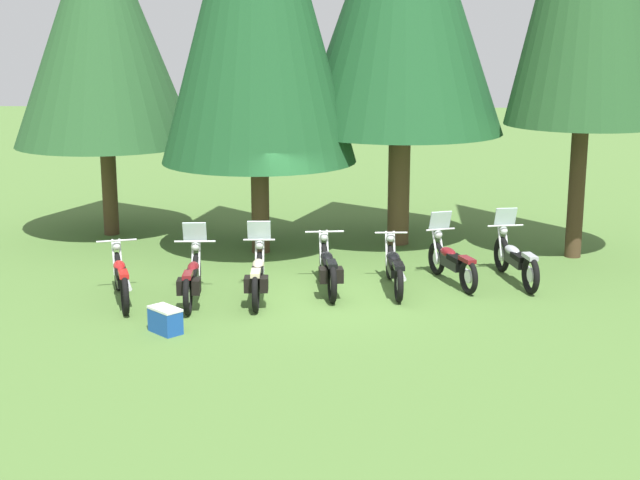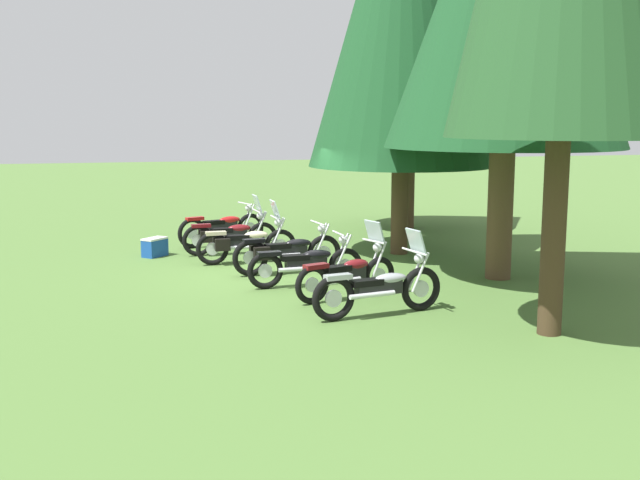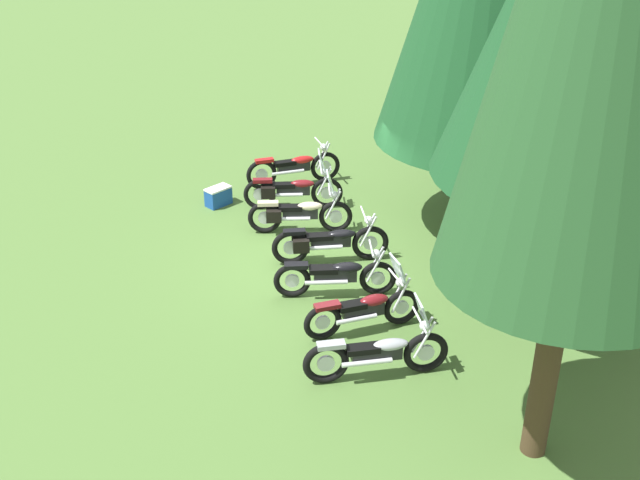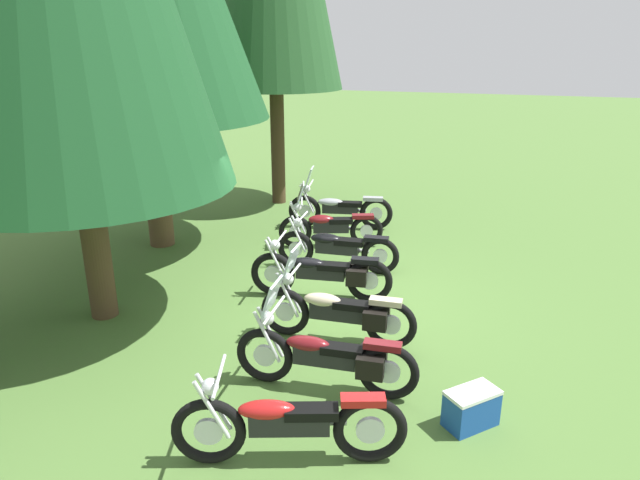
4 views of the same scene
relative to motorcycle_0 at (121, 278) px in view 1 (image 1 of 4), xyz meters
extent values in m
plane|color=#4C7033|center=(3.75, 0.70, -0.46)|extent=(80.00, 80.00, 0.00)
torus|color=black|center=(-0.25, 0.74, -0.08)|extent=(0.34, 0.74, 0.75)
cylinder|color=silver|center=(-0.25, 0.74, -0.08)|extent=(0.14, 0.29, 0.29)
torus|color=black|center=(0.26, -0.78, -0.08)|extent=(0.34, 0.74, 0.75)
cylinder|color=silver|center=(0.26, -0.78, -0.08)|extent=(0.14, 0.29, 0.29)
cube|color=black|center=(0.00, -0.02, 0.02)|extent=(0.42, 0.81, 0.24)
ellipsoid|color=#B21919|center=(-0.07, 0.19, 0.17)|extent=(0.39, 0.60, 0.18)
cube|color=black|center=(0.07, -0.23, 0.14)|extent=(0.36, 0.57, 0.10)
cube|color=#B21919|center=(0.23, -0.70, 0.27)|extent=(0.29, 0.47, 0.08)
cylinder|color=silver|center=(-0.29, 0.66, 0.21)|extent=(0.15, 0.33, 0.65)
cylinder|color=silver|center=(-0.17, 0.70, 0.21)|extent=(0.15, 0.33, 0.65)
cylinder|color=silver|center=(-0.21, 0.61, 0.55)|extent=(0.72, 0.27, 0.04)
sphere|color=silver|center=(-0.23, 0.69, 0.43)|extent=(0.22, 0.22, 0.17)
cylinder|color=silver|center=(0.16, -0.15, -0.06)|extent=(0.33, 0.78, 0.08)
torus|color=black|center=(1.26, 0.78, -0.09)|extent=(0.15, 0.73, 0.73)
cylinder|color=silver|center=(1.26, 0.78, -0.09)|extent=(0.07, 0.28, 0.28)
torus|color=black|center=(1.36, -0.74, -0.09)|extent=(0.15, 0.73, 0.73)
cylinder|color=silver|center=(1.36, -0.74, -0.09)|extent=(0.07, 0.28, 0.28)
cube|color=black|center=(1.31, 0.02, 0.01)|extent=(0.22, 0.77, 0.23)
ellipsoid|color=maroon|center=(1.30, 0.23, 0.15)|extent=(0.24, 0.55, 0.18)
cube|color=black|center=(1.33, -0.19, 0.12)|extent=(0.23, 0.52, 0.10)
cube|color=maroon|center=(1.36, -0.66, 0.25)|extent=(0.18, 0.45, 0.08)
cylinder|color=silver|center=(1.21, 0.72, 0.20)|extent=(0.07, 0.34, 0.65)
cylinder|color=silver|center=(1.33, 0.73, 0.20)|extent=(0.07, 0.34, 0.65)
cylinder|color=silver|center=(1.27, 0.64, 0.54)|extent=(0.78, 0.09, 0.04)
sphere|color=silver|center=(1.27, 0.73, 0.42)|extent=(0.18, 0.18, 0.17)
cylinder|color=silver|center=(1.43, -0.14, -0.07)|extent=(0.13, 0.76, 0.08)
cube|color=silver|center=(1.27, 0.66, 0.72)|extent=(0.45, 0.18, 0.39)
cube|color=black|center=(1.22, -0.55, 0.01)|extent=(0.16, 0.33, 0.26)
cube|color=black|center=(1.48, -0.53, 0.01)|extent=(0.16, 0.33, 0.26)
torus|color=black|center=(2.46, 0.97, -0.10)|extent=(0.14, 0.72, 0.72)
cylinder|color=silver|center=(2.46, 0.97, -0.10)|extent=(0.06, 0.28, 0.28)
torus|color=black|center=(2.54, -0.54, -0.10)|extent=(0.14, 0.72, 0.72)
cylinder|color=silver|center=(2.54, -0.54, -0.10)|extent=(0.06, 0.28, 0.28)
cube|color=black|center=(2.50, 0.22, 0.01)|extent=(0.22, 0.76, 0.24)
ellipsoid|color=beige|center=(2.49, 0.42, 0.16)|extent=(0.25, 0.54, 0.19)
cube|color=black|center=(2.51, 0.01, 0.13)|extent=(0.23, 0.51, 0.10)
cube|color=beige|center=(2.53, -0.46, 0.24)|extent=(0.19, 0.45, 0.08)
cylinder|color=silver|center=(2.40, 0.91, 0.20)|extent=(0.06, 0.34, 0.65)
cylinder|color=silver|center=(2.53, 0.92, 0.20)|extent=(0.06, 0.34, 0.65)
cylinder|color=silver|center=(2.47, 0.83, 0.54)|extent=(0.60, 0.07, 0.04)
sphere|color=silver|center=(2.47, 0.92, 0.42)|extent=(0.18, 0.18, 0.17)
cylinder|color=silver|center=(2.62, 0.05, -0.08)|extent=(0.12, 0.75, 0.08)
cube|color=silver|center=(2.47, 0.85, 0.72)|extent=(0.45, 0.17, 0.39)
cube|color=black|center=(2.38, -0.35, 0.00)|extent=(0.16, 0.33, 0.26)
cube|color=black|center=(2.67, -0.33, 0.00)|extent=(0.16, 0.33, 0.26)
torus|color=black|center=(3.67, 1.66, -0.08)|extent=(0.21, 0.76, 0.75)
cylinder|color=silver|center=(3.67, 1.66, -0.08)|extent=(0.09, 0.29, 0.28)
torus|color=black|center=(3.88, 0.07, -0.08)|extent=(0.21, 0.76, 0.75)
cylinder|color=silver|center=(3.88, 0.07, -0.08)|extent=(0.09, 0.29, 0.28)
cube|color=black|center=(3.78, 0.86, 0.02)|extent=(0.29, 0.81, 0.22)
ellipsoid|color=black|center=(3.75, 1.08, 0.16)|extent=(0.31, 0.59, 0.17)
cube|color=black|center=(3.80, 0.64, 0.13)|extent=(0.29, 0.55, 0.10)
cube|color=black|center=(3.87, 0.15, 0.26)|extent=(0.23, 0.46, 0.08)
cylinder|color=silver|center=(3.61, 1.59, 0.22)|extent=(0.09, 0.34, 0.65)
cylinder|color=silver|center=(3.75, 1.61, 0.22)|extent=(0.09, 0.34, 0.65)
cylinder|color=silver|center=(3.69, 1.52, 0.55)|extent=(0.76, 0.13, 0.04)
sphere|color=silver|center=(3.68, 1.61, 0.43)|extent=(0.19, 0.19, 0.17)
cylinder|color=silver|center=(3.92, 0.70, -0.06)|extent=(0.18, 0.80, 0.08)
cube|color=black|center=(3.71, 0.25, 0.02)|extent=(0.18, 0.34, 0.26)
cube|color=black|center=(4.00, 0.28, 0.02)|extent=(0.18, 0.34, 0.26)
torus|color=black|center=(4.99, 1.74, -0.11)|extent=(0.16, 0.70, 0.69)
cylinder|color=silver|center=(4.99, 1.74, -0.11)|extent=(0.07, 0.26, 0.26)
torus|color=black|center=(5.10, 0.15, -0.11)|extent=(0.16, 0.70, 0.69)
cylinder|color=silver|center=(5.10, 0.15, -0.11)|extent=(0.07, 0.26, 0.26)
cube|color=black|center=(5.05, 0.94, 0.00)|extent=(0.26, 0.80, 0.24)
ellipsoid|color=black|center=(5.03, 1.16, 0.14)|extent=(0.29, 0.58, 0.18)
cube|color=black|center=(5.06, 0.72, 0.11)|extent=(0.28, 0.54, 0.10)
cube|color=black|center=(5.09, 0.23, 0.21)|extent=(0.22, 0.45, 0.08)
cylinder|color=silver|center=(4.92, 1.67, 0.19)|extent=(0.07, 0.34, 0.65)
cylinder|color=silver|center=(5.08, 1.68, 0.19)|extent=(0.07, 0.34, 0.65)
cylinder|color=silver|center=(5.00, 1.60, 0.53)|extent=(0.64, 0.08, 0.04)
sphere|color=silver|center=(5.00, 1.69, 0.41)|extent=(0.18, 0.18, 0.17)
cylinder|color=silver|center=(5.19, 0.78, -0.09)|extent=(0.13, 0.79, 0.08)
torus|color=black|center=(5.96, 2.10, -0.12)|extent=(0.33, 0.67, 0.68)
cylinder|color=silver|center=(5.96, 2.10, -0.12)|extent=(0.13, 0.26, 0.26)
torus|color=black|center=(6.44, 0.72, -0.12)|extent=(0.33, 0.67, 0.68)
cylinder|color=silver|center=(6.44, 0.72, -0.12)|extent=(0.13, 0.26, 0.26)
cube|color=black|center=(6.20, 1.41, -0.01)|extent=(0.42, 0.74, 0.24)
ellipsoid|color=maroon|center=(6.13, 1.60, 0.14)|extent=(0.40, 0.56, 0.19)
cube|color=black|center=(6.27, 1.22, 0.11)|extent=(0.37, 0.53, 0.10)
cube|color=maroon|center=(6.42, 0.80, 0.20)|extent=(0.31, 0.47, 0.08)
cylinder|color=silver|center=(5.91, 2.02, 0.18)|extent=(0.15, 0.33, 0.65)
cylinder|color=silver|center=(6.05, 2.06, 0.18)|extent=(0.15, 0.33, 0.65)
cylinder|color=silver|center=(6.01, 1.96, 0.52)|extent=(0.60, 0.24, 0.04)
sphere|color=silver|center=(5.98, 2.05, 0.40)|extent=(0.22, 0.22, 0.17)
cylinder|color=silver|center=(6.37, 1.30, -0.10)|extent=(0.31, 0.71, 0.08)
cube|color=silver|center=(6.00, 1.98, 0.70)|extent=(0.47, 0.29, 0.39)
torus|color=black|center=(7.32, 2.36, -0.09)|extent=(0.25, 0.75, 0.74)
cylinder|color=silver|center=(7.32, 2.36, -0.09)|extent=(0.10, 0.28, 0.28)
torus|color=black|center=(7.62, 0.78, -0.09)|extent=(0.25, 0.75, 0.74)
cylinder|color=silver|center=(7.62, 0.78, -0.09)|extent=(0.10, 0.28, 0.28)
cube|color=black|center=(7.47, 1.57, 0.01)|extent=(0.33, 0.82, 0.22)
ellipsoid|color=#9EA0A8|center=(7.43, 1.79, 0.14)|extent=(0.34, 0.60, 0.17)
cube|color=black|center=(7.51, 1.35, 0.11)|extent=(0.32, 0.56, 0.10)
cube|color=#9EA0A8|center=(7.60, 0.86, 0.25)|extent=(0.25, 0.46, 0.08)
cylinder|color=silver|center=(7.26, 2.29, 0.21)|extent=(0.11, 0.34, 0.65)
cylinder|color=silver|center=(7.40, 2.32, 0.21)|extent=(0.11, 0.34, 0.65)
cylinder|color=silver|center=(7.34, 2.23, 0.55)|extent=(0.74, 0.17, 0.04)
sphere|color=silver|center=(7.33, 2.32, 0.43)|extent=(0.20, 0.20, 0.17)
cylinder|color=silver|center=(7.62, 1.42, -0.07)|extent=(0.23, 0.80, 0.08)
cube|color=silver|center=(7.34, 2.25, 0.73)|extent=(0.46, 0.23, 0.39)
cylinder|color=#4C3823|center=(-1.62, 5.53, 0.64)|extent=(0.36, 0.36, 2.20)
cone|color=#234C26|center=(-1.62, 5.53, 4.55)|extent=(4.26, 4.26, 5.61)
cylinder|color=#4C3823|center=(2.19, 3.87, 0.57)|extent=(0.40, 0.40, 2.05)
cylinder|color=brown|center=(5.30, 4.81, 0.84)|extent=(0.50, 0.50, 2.59)
cylinder|color=#42301E|center=(9.09, 3.69, 0.99)|extent=(0.35, 0.35, 2.90)
cube|color=#19479E|center=(1.16, -1.71, -0.26)|extent=(0.63, 0.63, 0.39)
cube|color=silver|center=(1.16, -1.71, -0.04)|extent=(0.65, 0.64, 0.04)
camera|label=1|loc=(4.23, -16.11, 4.54)|focal=51.66mm
camera|label=2|loc=(18.92, -2.34, 2.75)|focal=43.05mm
camera|label=3|loc=(17.44, 0.78, 7.35)|focal=43.95mm
camera|label=4|loc=(-4.38, -1.73, 3.57)|focal=31.99mm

